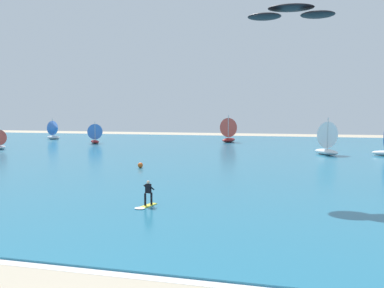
{
  "coord_description": "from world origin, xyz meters",
  "views": [
    {
      "loc": [
        5.6,
        -8.38,
        6.22
      ],
      "look_at": [
        -1.05,
        18.03,
        4.06
      ],
      "focal_mm": 37.56,
      "sensor_mm": 36.0,
      "label": 1
    }
  ],
  "objects": [
    {
      "name": "kitesurfer",
      "position": [
        -3.55,
        15.84,
        0.7
      ],
      "size": [
        1.05,
        2.03,
        1.67
      ],
      "color": "yellow",
      "rests_on": "ocean"
    },
    {
      "name": "shoreline_foam",
      "position": [
        1.31,
        6.13,
        0.01
      ],
      "size": [
        64.43,
        1.87,
        0.01
      ],
      "primitive_type": "cube",
      "color": "white",
      "rests_on": "ground"
    },
    {
      "name": "marker_buoy",
      "position": [
        -10.65,
        32.78,
        0.39
      ],
      "size": [
        0.59,
        0.59,
        0.59
      ],
      "primitive_type": "sphere",
      "color": "#E55919",
      "rests_on": "ocean"
    },
    {
      "name": "sailboat_leading",
      "position": [
        9.93,
        52.56,
        2.56
      ],
      "size": [
        4.53,
        4.83,
        5.36
      ],
      "color": "white",
      "rests_on": "ocean"
    },
    {
      "name": "sailboat_outermost",
      "position": [
        -41.57,
        48.51,
        1.77
      ],
      "size": [
        2.81,
        3.23,
        3.66
      ],
      "color": "white",
      "rests_on": "ocean"
    },
    {
      "name": "kite",
      "position": [
        5.26,
        25.01,
        14.09
      ],
      "size": [
        6.94,
        2.74,
        1.03
      ],
      "color": "black"
    },
    {
      "name": "sailboat_center_horizon",
      "position": [
        -6.91,
        73.57,
        2.65
      ],
      "size": [
        4.38,
        4.96,
        5.57
      ],
      "color": "maroon",
      "rests_on": "ocean"
    },
    {
      "name": "sailboat_near_shore",
      "position": [
        -32.49,
        63.6,
        2.07
      ],
      "size": [
        3.77,
        3.81,
        4.29
      ],
      "color": "maroon",
      "rests_on": "ocean"
    },
    {
      "name": "ocean",
      "position": [
        0.0,
        50.69,
        0.05
      ],
      "size": [
        160.0,
        90.0,
        0.1
      ],
      "primitive_type": "cube",
      "color": "#236B89",
      "rests_on": "ground"
    },
    {
      "name": "sailboat_mid_left",
      "position": [
        -47.0,
        72.51,
        2.24
      ],
      "size": [
        4.14,
        3.61,
        4.67
      ],
      "color": "white",
      "rests_on": "ocean"
    }
  ]
}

